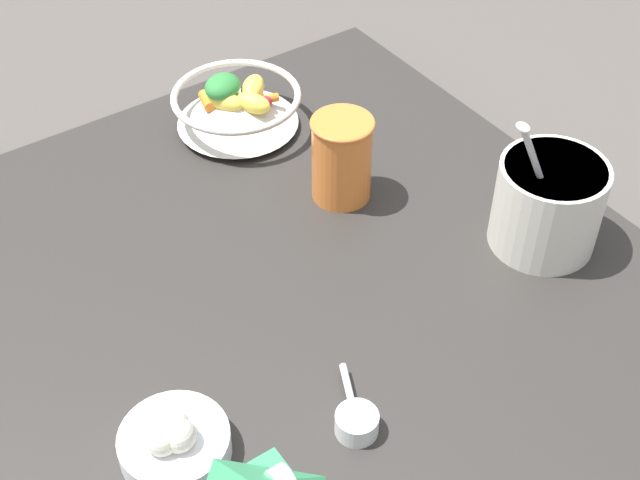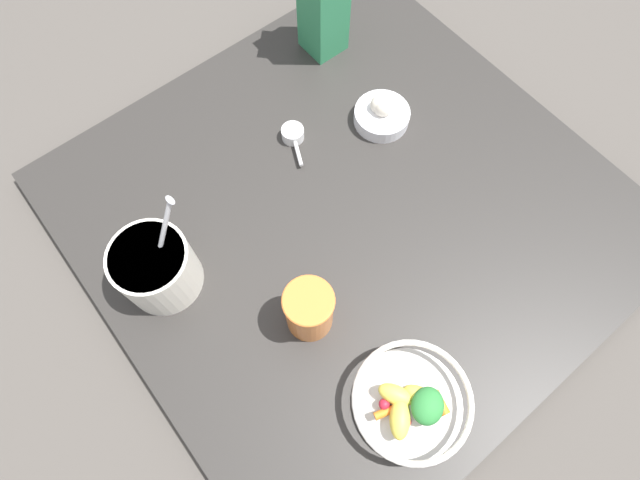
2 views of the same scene
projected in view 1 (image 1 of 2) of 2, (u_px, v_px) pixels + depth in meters
The scene contains 7 objects.
ground_plane at pixel (270, 330), 1.07m from camera, with size 6.00×6.00×0.00m, color #4C4742.
countertop at pixel (270, 321), 1.06m from camera, with size 0.94×0.94×0.03m.
fruit_bowl at pixel (237, 105), 1.29m from camera, with size 0.19×0.19×0.08m.
yogurt_tub at pixel (548, 201), 1.09m from camera, with size 0.13×0.15×0.22m.
drinking_cup at pixel (342, 157), 1.16m from camera, with size 0.08×0.08×0.12m.
measuring_scoop at pixel (356, 421), 0.92m from camera, with size 0.09×0.06×0.03m.
garlic_bowl at pixel (174, 442), 0.89m from camera, with size 0.11×0.11×0.06m.
Camera 1 is at (-0.61, 0.35, 0.81)m, focal length 50.00 mm.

